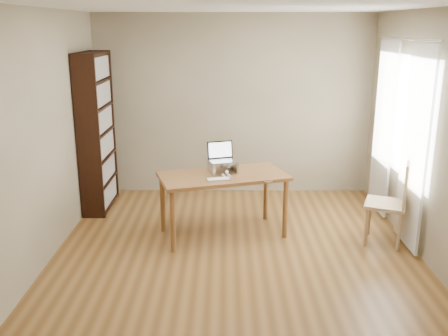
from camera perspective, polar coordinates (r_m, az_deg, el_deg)
room at (r=5.11m, az=1.84°, el=3.30°), size 4.04×4.54×2.64m
bookshelf at (r=6.88m, az=-14.32°, el=3.98°), size 0.30×0.90×2.10m
curtains at (r=6.25m, az=19.25°, el=3.52°), size 0.03×1.90×2.25m
desk at (r=5.84m, az=-0.11°, el=-1.61°), size 1.61×1.13×0.75m
laptop_stand at (r=5.86m, az=-0.11°, el=0.26°), size 0.32×0.25×0.13m
laptop at (r=5.89m, az=-0.11°, el=1.39°), size 0.36×0.34×0.22m
keyboard at (r=5.60m, az=-0.62°, el=-1.30°), size 0.29×0.17×0.02m
coaster at (r=5.56m, az=5.11°, el=-1.54°), size 0.10×0.10×0.01m
cat at (r=5.90m, az=-0.14°, el=0.11°), size 0.23×0.47×0.14m
chair at (r=5.96m, az=18.73°, el=-3.33°), size 0.57×0.57×0.99m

